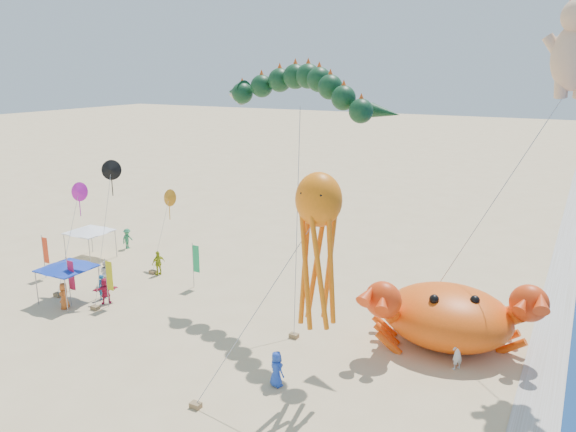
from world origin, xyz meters
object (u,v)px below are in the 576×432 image
(cherub_kite, at_px, (576,45))
(octopus_kite, at_px, (318,238))
(dragon_kite, at_px, (297,96))
(canopy_white, at_px, (89,229))
(canopy_blue, at_px, (67,265))
(crab_inflatable, at_px, (447,315))

(cherub_kite, xyz_separation_m, octopus_kite, (-8.65, -9.76, -8.14))
(dragon_kite, height_order, canopy_white, dragon_kite)
(octopus_kite, height_order, canopy_white, octopus_kite)
(octopus_kite, distance_m, canopy_blue, 19.52)
(cherub_kite, distance_m, canopy_blue, 31.35)
(crab_inflatable, relative_size, cherub_kite, 0.52)
(dragon_kite, xyz_separation_m, canopy_white, (-18.75, 0.82, -10.67))
(dragon_kite, bearing_deg, crab_inflatable, -1.69)
(crab_inflatable, relative_size, dragon_kite, 0.64)
(cherub_kite, relative_size, octopus_kite, 1.72)
(octopus_kite, bearing_deg, canopy_white, 159.91)
(crab_inflatable, xyz_separation_m, dragon_kite, (-9.29, 0.27, 11.31))
(cherub_kite, height_order, canopy_blue, cherub_kite)
(dragon_kite, distance_m, canopy_blue, 18.21)
(crab_inflatable, height_order, cherub_kite, cherub_kite)
(dragon_kite, height_order, canopy_blue, dragon_kite)
(canopy_blue, distance_m, canopy_white, 8.40)
(crab_inflatable, height_order, octopus_kite, octopus_kite)
(dragon_kite, bearing_deg, canopy_white, 177.50)
(crab_inflatable, bearing_deg, canopy_blue, -166.42)
(crab_inflatable, xyz_separation_m, octopus_kite, (-4.15, -7.65, 5.75))
(crab_inflatable, xyz_separation_m, cherub_kite, (4.50, 2.11, 13.88))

